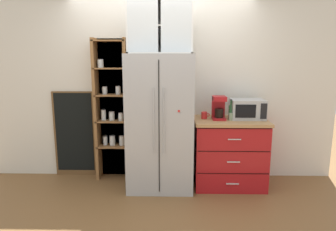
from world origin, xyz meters
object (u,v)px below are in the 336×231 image
at_px(refrigerator, 160,122).
at_px(chalkboard_menu, 75,134).
at_px(microwave, 247,109).
at_px(mug_red, 204,115).
at_px(bottle_green, 231,111).
at_px(coffee_maker, 219,108).
at_px(mug_sage, 231,117).

relative_size(refrigerator, chalkboard_menu, 1.41).
xyz_separation_m(microwave, mug_red, (-0.57, -0.01, -0.08)).
bearing_deg(chalkboard_menu, bottle_green, -7.88).
bearing_deg(mug_red, refrigerator, -172.34).
bearing_deg(mug_red, coffee_maker, -8.92).
xyz_separation_m(microwave, coffee_maker, (-0.39, -0.04, 0.03)).
height_order(coffee_maker, chalkboard_menu, chalkboard_menu).
height_order(refrigerator, mug_red, refrigerator).
relative_size(mug_sage, bottle_green, 0.39).
relative_size(mug_red, chalkboard_menu, 0.09).
xyz_separation_m(mug_sage, bottle_green, (-0.00, 0.05, 0.07)).
height_order(microwave, bottle_green, bottle_green).
bearing_deg(mug_red, mug_sage, -16.01).
relative_size(refrigerator, mug_red, 15.61).
height_order(coffee_maker, mug_red, coffee_maker).
distance_m(refrigerator, coffee_maker, 0.79).
bearing_deg(mug_sage, bottle_green, 92.27).
bearing_deg(bottle_green, microwave, 14.61).
relative_size(microwave, chalkboard_menu, 0.35).
distance_m(microwave, coffee_maker, 0.39).
xyz_separation_m(coffee_maker, bottle_green, (0.16, -0.02, -0.04)).
relative_size(refrigerator, microwave, 4.01).
height_order(mug_sage, bottle_green, bottle_green).
height_order(bottle_green, chalkboard_menu, chalkboard_menu).
distance_m(mug_sage, chalkboard_menu, 2.25).
bearing_deg(chalkboard_menu, mug_red, -7.88).
relative_size(microwave, coffee_maker, 1.42).
relative_size(bottle_green, chalkboard_menu, 0.21).
bearing_deg(mug_sage, microwave, 25.99).
distance_m(mug_sage, bottle_green, 0.09).
bearing_deg(bottle_green, chalkboard_menu, 172.12).
bearing_deg(chalkboard_menu, coffee_maker, -7.98).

